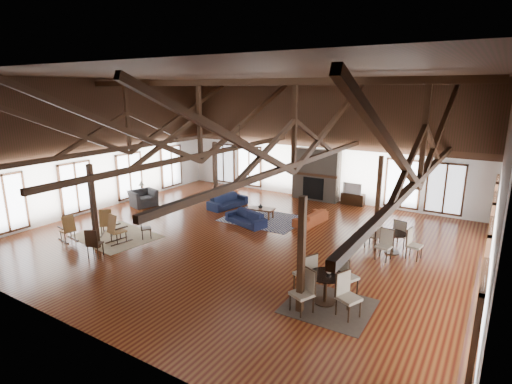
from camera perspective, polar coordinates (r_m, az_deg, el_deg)
The scene contains 31 objects.
floor at distance 15.26m, azimuth -1.67°, elevation -6.73°, with size 16.00×16.00×0.00m, color brown.
ceiling at distance 14.24m, azimuth -1.85°, elevation 16.41°, with size 16.00×14.00×0.02m, color black.
wall_back at distance 20.59m, azimuth 9.12°, elevation 7.25°, with size 16.00×0.02×6.00m, color white.
wall_front at distance 9.58m, azimuth -25.51°, elevation -2.17°, with size 16.00×0.02×6.00m, color white.
wall_left at distance 19.96m, azimuth -21.42°, elevation 6.22°, with size 0.02×14.00×6.00m, color white.
wall_right at distance 12.13m, azimuth 31.64°, elevation 0.34°, with size 0.02×14.00×6.00m, color white.
roof_truss at distance 14.31m, azimuth -1.79°, elevation 8.50°, with size 15.60×14.07×3.14m.
post_grid at distance 14.78m, azimuth -1.71°, elevation -1.20°, with size 8.16×7.16×3.05m.
fireplace at distance 20.57m, azimuth 8.57°, elevation 2.43°, with size 2.50×0.69×2.60m.
ceiling_fan at distance 13.25m, azimuth -2.36°, elevation 6.73°, with size 1.60×1.60×0.75m.
sofa_navy_front at distance 16.78m, azimuth -1.46°, elevation -3.73°, with size 1.91×0.75×0.56m, color #141937.
sofa_navy_left at distance 19.25m, azimuth -4.07°, elevation -1.31°, with size 0.80×2.05×0.60m, color #161E3E.
sofa_orange at distance 17.04m, azimuth 7.83°, elevation -3.62°, with size 0.72×1.84×0.54m, color brown.
coffee_table at distance 17.62m, azimuth 0.79°, elevation -2.51°, with size 1.19×0.72×0.43m.
vase at distance 17.58m, azimuth 0.65°, elevation -2.01°, with size 0.19×0.19×0.20m, color #B2B2B2.
armchair at distance 20.19m, azimuth -15.82°, elevation -0.83°, with size 1.03×1.18×0.77m, color #28282B.
side_table_lamp at distance 20.96m, azimuth -15.98°, elevation -0.23°, with size 0.42×0.42×1.08m.
rocking_chair_a at distance 16.57m, azimuth -20.58°, elevation -4.14°, with size 0.86×0.90×1.05m.
rocking_chair_b at distance 15.58m, azimuth -19.45°, elevation -5.07°, with size 0.60×0.93×1.12m.
rocking_chair_c at distance 16.47m, azimuth -25.25°, elevation -4.80°, with size 0.84×0.54×1.01m.
side_chair_a at distance 15.70m, azimuth -15.77°, elevation -4.64°, with size 0.53×0.53×0.90m.
side_chair_b at distance 14.46m, azimuth -22.25°, elevation -6.55°, with size 0.57×0.57×1.02m.
cafe_table_near at distance 10.92m, azimuth 9.91°, elevation -12.70°, with size 2.18×2.18×1.13m.
cafe_table_far at distance 14.62m, azimuth 18.98°, elevation -6.37°, with size 2.00×2.00×1.03m.
cup_near at distance 10.84m, azimuth 10.38°, elevation -11.14°, with size 0.14×0.14×0.11m, color #B2B2B2.
cup_far at distance 14.61m, azimuth 18.94°, elevation -5.22°, with size 0.12×0.12×0.10m, color #B2B2B2.
tv_console at distance 20.22m, azimuth 13.66°, elevation -0.98°, with size 1.12×0.42×0.56m, color black.
television at distance 20.09m, azimuth 13.66°, elevation 0.54°, with size 0.93×0.12×0.53m, color #B2B2B2.
rug_tan at distance 16.43m, azimuth -19.37°, elevation -5.99°, with size 3.01×2.37×0.01m, color #CCB38E.
rug_navy at distance 17.52m, azimuth 1.05°, elevation -3.88°, with size 3.35×2.51×0.01m, color #16193F.
rug_dark at distance 11.02m, azimuth 10.34°, elevation -15.74°, with size 2.17×1.98×0.01m, color black.
Camera 1 is at (7.86, -11.87, 5.50)m, focal length 28.00 mm.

